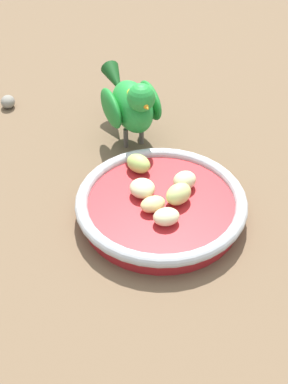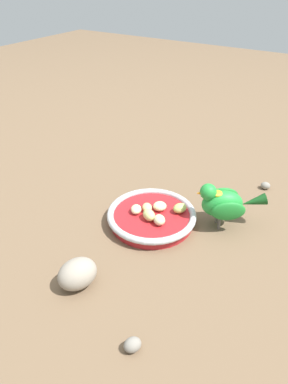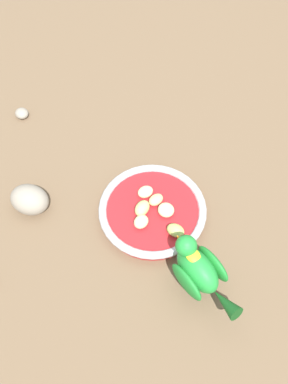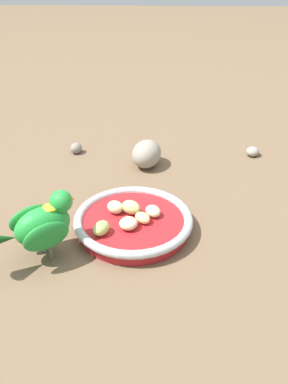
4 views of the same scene
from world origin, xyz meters
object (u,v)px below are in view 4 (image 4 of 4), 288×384
feeding_bowl (133,223)px  parrot (41,225)px  apple_piece_3 (131,207)px  apple_piece_4 (143,218)px  pebble_2 (76,148)px  apple_piece_2 (115,207)px  apple_piece_0 (128,224)px  apple_piece_1 (153,211)px  rock_large (147,154)px  pebble_1 (253,151)px  apple_piece_5 (101,228)px

feeding_bowl → parrot: (0.08, -0.14, 0.05)m
apple_piece_3 → apple_piece_4: size_ratio=1.14×
apple_piece_4 → pebble_2: bearing=-151.9°
apple_piece_2 → pebble_2: (-0.28, -0.11, -0.02)m
feeding_bowl → apple_piece_0: size_ratio=6.56×
apple_piece_1 → apple_piece_2: apple_piece_2 is taller
apple_piece_3 → apple_piece_0: bearing=-2.5°
apple_piece_4 → parrot: parrot is taller
apple_piece_0 → rock_large: (-0.27, 0.02, -0.00)m
apple_piece_2 → pebble_2: size_ratio=1.02×
parrot → pebble_1: 0.55m
apple_piece_4 → pebble_1: (-0.30, 0.24, -0.02)m
parrot → pebble_2: parrot is taller
apple_piece_5 → pebble_2: apple_piece_5 is taller
pebble_1 → apple_piece_0: bearing=-39.5°
parrot → apple_piece_5: bearing=-14.8°
apple_piece_4 → parrot: (0.07, -0.16, 0.03)m
apple_piece_0 → apple_piece_4: 0.03m
apple_piece_2 → apple_piece_1: bearing=83.5°
pebble_1 → pebble_2: pebble_2 is taller
apple_piece_4 → rock_large: bearing=179.7°
apple_piece_0 → apple_piece_2: apple_piece_2 is taller
apple_piece_0 → pebble_2: apple_piece_0 is taller
apple_piece_5 → rock_large: size_ratio=0.44×
apple_piece_0 → apple_piece_4: bearing=130.5°
rock_large → apple_piece_4: bearing=-0.3°
apple_piece_5 → parrot: 0.10m
feeding_bowl → apple_piece_5: apple_piece_5 is taller
apple_piece_1 → pebble_2: size_ratio=1.06×
feeding_bowl → apple_piece_3: (-0.02, -0.00, 0.02)m
apple_piece_2 → parrot: parrot is taller
apple_piece_2 → apple_piece_4: size_ratio=0.97×
pebble_2 → apple_piece_2: bearing=22.2°
parrot → pebble_2: 0.38m
apple_piece_1 → apple_piece_3: (-0.01, -0.04, 0.00)m
apple_piece_0 → apple_piece_1: bearing=134.5°
apple_piece_2 → apple_piece_3: size_ratio=0.85×
apple_piece_0 → pebble_2: size_ratio=1.08×
apple_piece_1 → apple_piece_4: size_ratio=1.01×
apple_piece_5 → pebble_2: size_ratio=1.16×
apple_piece_3 → pebble_2: apple_piece_3 is taller
apple_piece_1 → pebble_2: apple_piece_1 is taller
apple_piece_5 → parrot: bearing=-69.3°
apple_piece_2 → parrot: size_ratio=0.21×
apple_piece_3 → rock_large: bearing=174.1°
pebble_2 → apple_piece_3: bearing=26.9°
apple_piece_1 → apple_piece_4: apple_piece_1 is taller
pebble_2 → apple_piece_4: bearing=28.1°
apple_piece_0 → pebble_1: size_ratio=1.03×
feeding_bowl → apple_piece_2: apple_piece_2 is taller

